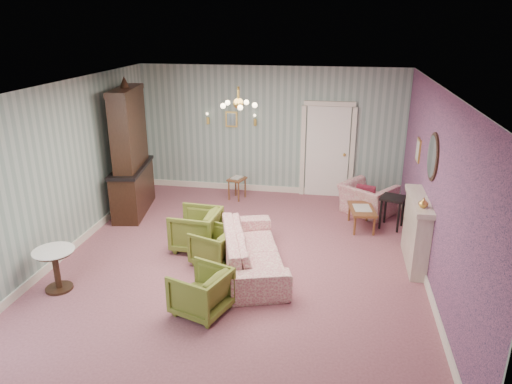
% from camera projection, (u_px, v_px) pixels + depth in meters
% --- Properties ---
extents(floor, '(7.00, 7.00, 0.00)m').
position_uv_depth(floor, '(240.00, 260.00, 8.06)').
color(floor, '#995966').
rests_on(floor, ground).
extents(ceiling, '(7.00, 7.00, 0.00)m').
position_uv_depth(ceiling, '(238.00, 87.00, 7.07)').
color(ceiling, white).
rests_on(ceiling, ground).
extents(wall_back, '(6.00, 0.00, 6.00)m').
position_uv_depth(wall_back, '(271.00, 131.00, 10.81)').
color(wall_back, gray).
rests_on(wall_back, ground).
extents(wall_front, '(6.00, 0.00, 6.00)m').
position_uv_depth(wall_front, '(161.00, 299.00, 4.32)').
color(wall_front, gray).
rests_on(wall_front, ground).
extents(wall_left, '(0.00, 7.00, 7.00)m').
position_uv_depth(wall_left, '(66.00, 170.00, 8.05)').
color(wall_left, gray).
rests_on(wall_left, ground).
extents(wall_right, '(0.00, 7.00, 7.00)m').
position_uv_depth(wall_right, '(436.00, 190.00, 7.08)').
color(wall_right, gray).
rests_on(wall_right, ground).
extents(wall_right_floral, '(0.00, 7.00, 7.00)m').
position_uv_depth(wall_right_floral, '(435.00, 190.00, 7.09)').
color(wall_right_floral, '#C36191').
rests_on(wall_right_floral, ground).
extents(door, '(1.12, 0.12, 2.16)m').
position_uv_depth(door, '(327.00, 150.00, 10.69)').
color(door, white).
rests_on(door, floor).
extents(olive_chair_a, '(0.84, 0.87, 0.71)m').
position_uv_depth(olive_chair_a, '(201.00, 289.00, 6.52)').
color(olive_chair_a, olive).
rests_on(olive_chair_a, floor).
extents(olive_chair_b, '(0.81, 0.83, 0.68)m').
position_uv_depth(olive_chair_b, '(215.00, 244.00, 7.86)').
color(olive_chair_b, olive).
rests_on(olive_chair_b, floor).
extents(olive_chair_c, '(0.78, 0.82, 0.80)m').
position_uv_depth(olive_chair_c, '(196.00, 227.00, 8.36)').
color(olive_chair_c, olive).
rests_on(olive_chair_c, floor).
extents(sofa_chintz, '(1.28, 2.34, 0.88)m').
position_uv_depth(sofa_chintz, '(253.00, 243.00, 7.67)').
color(sofa_chintz, '#AD455F').
rests_on(sofa_chintz, floor).
extents(wingback_chair, '(1.18, 1.11, 0.87)m').
position_uv_depth(wingback_chair, '(368.00, 194.00, 9.86)').
color(wingback_chair, '#AD455F').
rests_on(wingback_chair, floor).
extents(dresser, '(0.83, 1.72, 2.75)m').
position_uv_depth(dresser, '(129.00, 148.00, 9.66)').
color(dresser, black).
rests_on(dresser, floor).
extents(fireplace, '(0.30, 1.40, 1.16)m').
position_uv_depth(fireplace, '(416.00, 231.00, 7.77)').
color(fireplace, beige).
rests_on(fireplace, floor).
extents(mantel_vase, '(0.15, 0.15, 0.15)m').
position_uv_depth(mantel_vase, '(424.00, 203.00, 7.18)').
color(mantel_vase, gold).
rests_on(mantel_vase, fireplace).
extents(oval_mirror, '(0.04, 0.76, 0.84)m').
position_uv_depth(oval_mirror, '(432.00, 157.00, 7.33)').
color(oval_mirror, white).
rests_on(oval_mirror, wall_right).
extents(framed_print, '(0.04, 0.34, 0.42)m').
position_uv_depth(framed_print, '(418.00, 150.00, 8.66)').
color(framed_print, gold).
rests_on(framed_print, wall_right).
extents(coffee_table, '(0.56, 0.87, 0.42)m').
position_uv_depth(coffee_table, '(361.00, 218.00, 9.25)').
color(coffee_table, brown).
rests_on(coffee_table, floor).
extents(side_table_black, '(0.55, 0.55, 0.64)m').
position_uv_depth(side_table_black, '(392.00, 212.00, 9.22)').
color(side_table_black, black).
rests_on(side_table_black, floor).
extents(pedestal_table, '(0.78, 0.78, 0.66)m').
position_uv_depth(pedestal_table, '(56.00, 270.00, 7.09)').
color(pedestal_table, black).
rests_on(pedestal_table, floor).
extents(nesting_table, '(0.42, 0.48, 0.53)m').
position_uv_depth(nesting_table, '(237.00, 188.00, 10.75)').
color(nesting_table, brown).
rests_on(nesting_table, floor).
extents(gilt_mirror_back, '(0.28, 0.06, 0.36)m').
position_uv_depth(gilt_mirror_back, '(231.00, 119.00, 10.83)').
color(gilt_mirror_back, gold).
rests_on(gilt_mirror_back, wall_back).
extents(sconce_left, '(0.16, 0.12, 0.30)m').
position_uv_depth(sconce_left, '(208.00, 119.00, 10.90)').
color(sconce_left, gold).
rests_on(sconce_left, wall_back).
extents(sconce_right, '(0.16, 0.12, 0.30)m').
position_uv_depth(sconce_right, '(255.00, 120.00, 10.72)').
color(sconce_right, gold).
rests_on(sconce_right, wall_back).
extents(chandelier, '(0.56, 0.56, 0.36)m').
position_uv_depth(chandelier, '(238.00, 105.00, 7.16)').
color(chandelier, gold).
rests_on(chandelier, ceiling).
extents(burgundy_cushion, '(0.41, 0.28, 0.39)m').
position_uv_depth(burgundy_cushion, '(366.00, 194.00, 9.72)').
color(burgundy_cushion, maroon).
rests_on(burgundy_cushion, wingback_chair).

